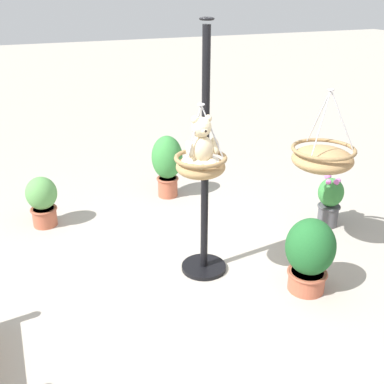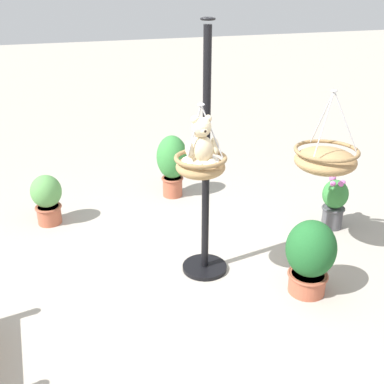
% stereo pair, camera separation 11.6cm
% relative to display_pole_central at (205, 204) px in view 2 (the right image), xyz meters
% --- Properties ---
extents(ground_plane, '(40.00, 40.00, 0.00)m').
position_rel_display_pole_central_xyz_m(ground_plane, '(0.25, 0.17, -0.72)').
color(ground_plane, '#A8A093').
extents(display_pole_central, '(0.44, 0.44, 2.36)m').
position_rel_display_pole_central_xyz_m(display_pole_central, '(0.00, 0.00, 0.00)').
color(display_pole_central, black).
rests_on(display_pole_central, ground).
extents(hanging_basket_with_teddy, '(0.44, 0.44, 0.62)m').
position_rel_display_pole_central_xyz_m(hanging_basket_with_teddy, '(0.15, 0.25, 0.50)').
color(hanging_basket_with_teddy, '#A37F51').
extents(teddy_bear, '(0.29, 0.26, 0.42)m').
position_rel_display_pole_central_xyz_m(teddy_bear, '(0.15, 0.27, 0.68)').
color(teddy_bear, beige).
extents(hanging_basket_left_high, '(0.62, 0.62, 0.79)m').
position_rel_display_pole_central_xyz_m(hanging_basket_left_high, '(-1.19, 0.13, 0.33)').
color(hanging_basket_left_high, '#A37F51').
extents(potted_plant_flowering_red, '(0.45, 0.45, 0.72)m').
position_rel_display_pole_central_xyz_m(potted_plant_flowering_red, '(-0.75, 0.66, -0.34)').
color(potted_plant_flowering_red, '#AD563D').
rests_on(potted_plant_flowering_red, ground).
extents(potted_plant_bushy_green, '(0.35, 0.35, 0.60)m').
position_rel_display_pole_central_xyz_m(potted_plant_bushy_green, '(1.36, -1.54, -0.40)').
color(potted_plant_bushy_green, '#AD563D').
rests_on(potted_plant_bushy_green, ground).
extents(potted_plant_conical_shrub, '(0.40, 0.40, 0.83)m').
position_rel_display_pole_central_xyz_m(potted_plant_conical_shrub, '(-0.24, -1.78, -0.25)').
color(potted_plant_conical_shrub, '#AD563D').
rests_on(potted_plant_conical_shrub, ground).
extents(potted_plant_trailing_ivy, '(0.29, 0.29, 0.62)m').
position_rel_display_pole_central_xyz_m(potted_plant_trailing_ivy, '(-1.71, -0.31, -0.40)').
color(potted_plant_trailing_ivy, '#4C4C51').
rests_on(potted_plant_trailing_ivy, ground).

